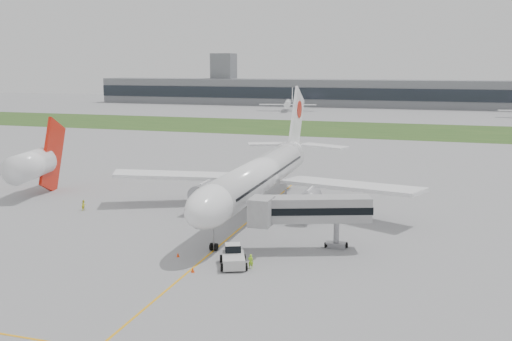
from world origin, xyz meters
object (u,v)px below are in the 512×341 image
(airliner, at_px, (262,174))
(neighbor_aircraft, at_px, (33,164))
(pushback_tug, at_px, (233,257))
(jet_bridge, at_px, (306,210))
(ground_crew_near, at_px, (251,261))

(airliner, height_order, neighbor_aircraft, airliner)
(airliner, xyz_separation_m, pushback_tug, (3.88, -23.99, -4.66))
(jet_bridge, bearing_deg, neighbor_aircraft, 144.31)
(jet_bridge, xyz_separation_m, neighbor_aircraft, (-49.49, 14.54, 0.50))
(jet_bridge, bearing_deg, airliner, 102.97)
(jet_bridge, bearing_deg, pushback_tug, -149.63)
(jet_bridge, relative_size, ground_crew_near, 8.64)
(airliner, bearing_deg, neighbor_aircraft, -177.32)
(jet_bridge, distance_m, ground_crew_near, 9.93)
(ground_crew_near, bearing_deg, neighbor_aircraft, -33.43)
(neighbor_aircraft, bearing_deg, ground_crew_near, -38.02)
(pushback_tug, distance_m, neighbor_aircraft, 48.59)
(airliner, bearing_deg, pushback_tug, -80.80)
(airliner, height_order, pushback_tug, airliner)
(jet_bridge, bearing_deg, ground_crew_near, -137.99)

